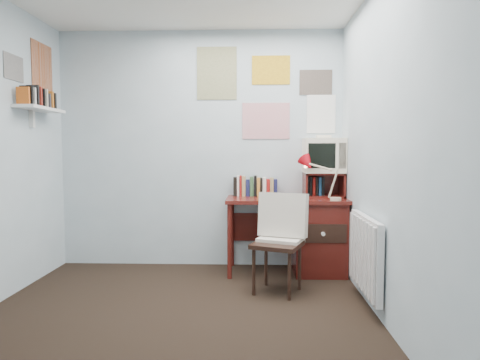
% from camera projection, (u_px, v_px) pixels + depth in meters
% --- Properties ---
extents(ground, '(3.50, 3.50, 0.00)m').
position_uv_depth(ground, '(169.00, 332.00, 2.91)').
color(ground, black).
rests_on(ground, ground).
extents(back_wall, '(3.00, 0.02, 2.50)m').
position_uv_depth(back_wall, '(200.00, 149.00, 4.57)').
color(back_wall, silver).
rests_on(back_wall, ground).
extents(right_wall, '(0.02, 3.50, 2.50)m').
position_uv_depth(right_wall, '(396.00, 149.00, 2.78)').
color(right_wall, silver).
rests_on(right_wall, ground).
extents(desk, '(1.20, 0.55, 0.76)m').
position_uv_depth(desk, '(313.00, 233.00, 4.32)').
color(desk, '#521712').
rests_on(desk, ground).
extents(desk_chair, '(0.55, 0.54, 0.84)m').
position_uv_depth(desk_chair, '(277.00, 245.00, 3.71)').
color(desk_chair, black).
rests_on(desk_chair, ground).
extents(desk_lamp, '(0.31, 0.28, 0.39)m').
position_uv_depth(desk_lamp, '(336.00, 180.00, 4.07)').
color(desk_lamp, red).
rests_on(desk_lamp, desk).
extents(tv_riser, '(0.40, 0.30, 0.25)m').
position_uv_depth(tv_riser, '(323.00, 185.00, 4.39)').
color(tv_riser, '#521712').
rests_on(tv_riser, desk).
extents(crt_tv, '(0.41, 0.38, 0.38)m').
position_uv_depth(crt_tv, '(323.00, 154.00, 4.39)').
color(crt_tv, '#F0E5C9').
rests_on(crt_tv, tv_riser).
extents(book_row, '(0.60, 0.14, 0.22)m').
position_uv_depth(book_row, '(262.00, 186.00, 4.48)').
color(book_row, '#521712').
rests_on(book_row, desk).
extents(radiator, '(0.09, 0.80, 0.60)m').
position_uv_depth(radiator, '(366.00, 254.00, 3.38)').
color(radiator, white).
rests_on(radiator, right_wall).
extents(wall_shelf, '(0.20, 0.62, 0.24)m').
position_uv_depth(wall_shelf, '(40.00, 109.00, 3.94)').
color(wall_shelf, white).
rests_on(wall_shelf, left_wall).
extents(posters_back, '(1.20, 0.01, 0.90)m').
position_uv_depth(posters_back, '(266.00, 92.00, 4.50)').
color(posters_back, white).
rests_on(posters_back, back_wall).
extents(posters_left, '(0.01, 0.70, 0.60)m').
position_uv_depth(posters_left, '(29.00, 67.00, 3.92)').
color(posters_left, white).
rests_on(posters_left, left_wall).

